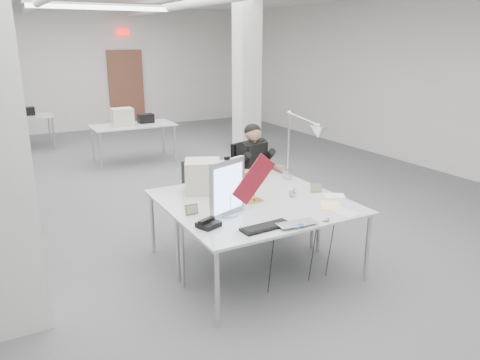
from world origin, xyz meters
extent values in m
cube|color=#555558|center=(0.00, 0.00, -0.01)|extent=(10.00, 14.00, 0.02)
cube|color=silver|center=(0.00, 7.01, 1.60)|extent=(10.00, 0.02, 3.20)
cube|color=silver|center=(5.01, 0.00, 1.60)|extent=(0.02, 14.00, 3.20)
cube|color=white|center=(2.50, 2.50, 1.60)|extent=(0.45, 0.45, 3.20)
cube|color=brown|center=(1.20, 6.94, 1.05)|extent=(0.95, 0.08, 2.10)
cube|color=red|center=(1.20, 6.90, 2.55)|extent=(0.32, 0.06, 0.16)
cube|color=white|center=(0.00, 4.00, 2.98)|extent=(2.80, 0.14, 0.08)
cube|color=silver|center=(0.00, -2.50, 0.74)|extent=(1.80, 0.90, 0.02)
cube|color=silver|center=(0.00, -1.60, 0.74)|extent=(1.80, 0.90, 0.02)
cube|color=silver|center=(0.20, 3.00, 0.74)|extent=(1.60, 0.80, 0.02)
cube|color=silver|center=(-1.80, 5.20, 0.74)|extent=(1.60, 0.80, 0.02)
cube|color=#BAB9BE|center=(-0.43, -2.29, 1.03)|extent=(0.43, 0.19, 0.55)
cube|color=maroon|center=(-0.16, -2.32, 1.08)|extent=(0.47, 0.03, 0.50)
cube|color=black|center=(-0.28, -2.75, 0.77)|extent=(0.49, 0.19, 0.02)
imported|color=silver|center=(-0.01, -2.90, 0.77)|extent=(0.39, 0.27, 0.03)
ellipsoid|color=#B0B0B5|center=(0.30, -2.87, 0.77)|extent=(0.09, 0.07, 0.03)
cube|color=black|center=(-0.72, -2.47, 0.78)|extent=(0.23, 0.22, 0.05)
cube|color=#9D6A43|center=(-0.73, -2.11, 0.81)|extent=(0.13, 0.03, 0.10)
cube|color=#AD944A|center=(0.75, -2.14, 0.80)|extent=(0.13, 0.08, 0.10)
cylinder|color=#A8A8AC|center=(0.43, -2.15, 0.81)|extent=(0.11, 0.06, 0.10)
cube|color=silver|center=(0.60, -2.79, 0.76)|extent=(0.22, 0.29, 0.01)
cube|color=#FFEC98|center=(0.61, -2.57, 0.76)|extent=(0.31, 0.33, 0.01)
cube|color=white|center=(0.84, -2.34, 0.76)|extent=(0.27, 0.24, 0.01)
cube|color=beige|center=(-0.34, -1.53, 0.93)|extent=(0.49, 0.48, 0.36)
camera|label=1|loc=(-2.35, -6.04, 2.38)|focal=35.00mm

